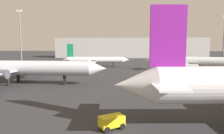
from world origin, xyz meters
The scene contains 7 objects.
airplane_on_taxiway centered at (-21.42, 33.72, 3.47)m, with size 36.69×29.37×11.04m.
airplane_distant centered at (22.59, 56.98, 3.05)m, with size 30.99×20.42×8.85m.
airplane_far_left centered at (-10.34, 69.44, 2.67)m, with size 25.87×20.46×8.69m.
baggage_cart centered at (-0.32, 12.02, 0.76)m, with size 2.72×2.38×1.30m.
light_mast_left centered at (-46.30, 82.70, 13.30)m, with size 2.40×0.50×23.99m.
light_mast_right centered at (50.79, 97.38, 12.78)m, with size 2.40×0.50×22.98m.
terminal_building centered at (5.25, 132.75, 6.59)m, with size 99.73×18.60×13.18m, color #B7B7B2.
Camera 1 is at (0.82, -6.70, 8.07)m, focal length 32.09 mm.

